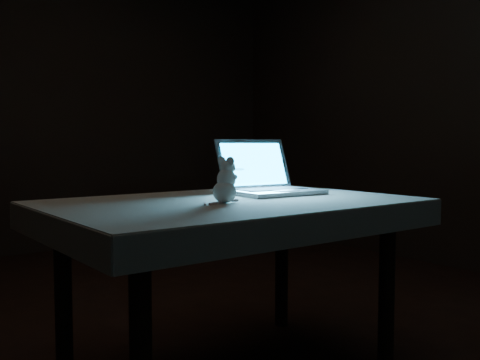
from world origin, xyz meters
TOP-DOWN VIEW (x-y plane):
  - floor at (0.00, 0.00)m, footprint 5.00×5.00m
  - back_wall at (0.00, 2.50)m, footprint 4.50×0.04m
  - right_wall at (2.25, 0.00)m, footprint 0.04×5.00m
  - table at (-0.09, -0.35)m, footprint 1.26×0.82m
  - tablecloth at (-0.13, -0.34)m, footprint 1.48×1.11m
  - laptop at (0.20, -0.27)m, footprint 0.38×0.34m
  - plush_mouse at (-0.17, -0.42)m, footprint 0.13×0.13m

SIDE VIEW (x-z plane):
  - floor at x=0.00m, z-range 0.00..0.00m
  - table at x=-0.09m, z-range 0.00..0.67m
  - tablecloth at x=-0.13m, z-range 0.58..0.68m
  - plush_mouse at x=-0.17m, z-range 0.68..0.84m
  - laptop at x=0.20m, z-range 0.68..0.93m
  - back_wall at x=0.00m, z-range 0.00..2.60m
  - right_wall at x=2.25m, z-range 0.00..2.60m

